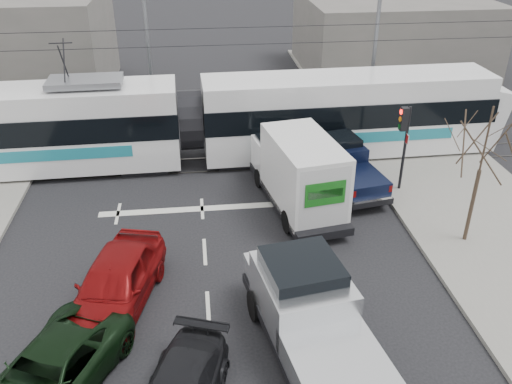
{
  "coord_description": "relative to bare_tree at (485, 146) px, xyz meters",
  "views": [
    {
      "loc": [
        -1.74,
        -12.75,
        10.96
      ],
      "look_at": [
        0.22,
        3.86,
        1.8
      ],
      "focal_mm": 38.0,
      "sensor_mm": 36.0,
      "label": 1
    }
  ],
  "objects": [
    {
      "name": "ground",
      "position": [
        -7.6,
        -2.5,
        -3.79
      ],
      "size": [
        120.0,
        120.0,
        0.0
      ],
      "primitive_type": "plane",
      "color": "black",
      "rests_on": "ground"
    },
    {
      "name": "rails",
      "position": [
        -7.6,
        7.5,
        -3.78
      ],
      "size": [
        60.0,
        1.6,
        0.03
      ],
      "primitive_type": "cube",
      "color": "#33302D",
      "rests_on": "ground"
    },
    {
      "name": "building_right",
      "position": [
        4.4,
        21.5,
        -1.29
      ],
      "size": [
        12.0,
        10.0,
        5.0
      ],
      "primitive_type": "cube",
      "color": "slate",
      "rests_on": "ground"
    },
    {
      "name": "bare_tree",
      "position": [
        0.0,
        0.0,
        0.0
      ],
      "size": [
        2.4,
        2.4,
        5.0
      ],
      "color": "#47382B",
      "rests_on": "ground"
    },
    {
      "name": "traffic_signal",
      "position": [
        -1.13,
        4.0,
        -1.05
      ],
      "size": [
        0.44,
        0.44,
        3.6
      ],
      "color": "black",
      "rests_on": "ground"
    },
    {
      "name": "street_lamp_near",
      "position": [
        -0.29,
        11.5,
        1.32
      ],
      "size": [
        2.38,
        0.25,
        9.0
      ],
      "color": "slate",
      "rests_on": "ground"
    },
    {
      "name": "street_lamp_far",
      "position": [
        -11.79,
        13.5,
        1.32
      ],
      "size": [
        2.38,
        0.25,
        9.0
      ],
      "color": "slate",
      "rests_on": "ground"
    },
    {
      "name": "catenary",
      "position": [
        -7.6,
        7.5,
        0.09
      ],
      "size": [
        60.0,
        0.2,
        7.0
      ],
      "color": "black",
      "rests_on": "ground"
    },
    {
      "name": "tram",
      "position": [
        -9.64,
        7.9,
        -1.77
      ],
      "size": [
        27.97,
        3.45,
        5.7
      ],
      "rotation": [
        0.0,
        0.0,
        0.02
      ],
      "color": "white",
      "rests_on": "ground"
    },
    {
      "name": "silver_pickup",
      "position": [
        -6.6,
        -4.56,
        -2.59
      ],
      "size": [
        3.32,
        6.96,
        2.43
      ],
      "rotation": [
        0.0,
        0.0,
        0.16
      ],
      "color": "black",
      "rests_on": "ground"
    },
    {
      "name": "box_truck",
      "position": [
        -5.52,
        3.21,
        -2.26
      ],
      "size": [
        3.12,
        6.48,
        3.11
      ],
      "rotation": [
        0.0,
        0.0,
        0.16
      ],
      "color": "black",
      "rests_on": "ground"
    },
    {
      "name": "navy_pickup",
      "position": [
        -3.2,
        4.8,
        -2.8
      ],
      "size": [
        2.57,
        5.02,
        2.02
      ],
      "rotation": [
        0.0,
        0.0,
        0.18
      ],
      "color": "black",
      "rests_on": "ground"
    },
    {
      "name": "green_car",
      "position": [
        -13.24,
        -5.25,
        -3.11
      ],
      "size": [
        4.11,
        5.4,
        1.36
      ],
      "primitive_type": "imported",
      "rotation": [
        0.0,
        0.0,
        -0.43
      ],
      "color": "black",
      "rests_on": "ground"
    },
    {
      "name": "red_car",
      "position": [
        -11.99,
        -2.0,
        -2.95
      ],
      "size": [
        3.14,
        5.27,
        1.68
      ],
      "primitive_type": "imported",
      "rotation": [
        0.0,
        0.0,
        -0.25
      ],
      "color": "maroon",
      "rests_on": "ground"
    }
  ]
}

